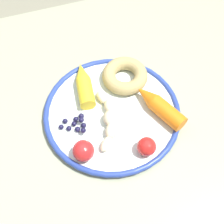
{
  "coord_description": "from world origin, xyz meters",
  "views": [
    {
      "loc": [
        -0.1,
        -0.36,
        1.33
      ],
      "look_at": [
        0.01,
        -0.03,
        0.76
      ],
      "focal_mm": 50.76,
      "sensor_mm": 36.0,
      "label": 1
    }
  ],
  "objects_px": {
    "dining_table": "(105,129)",
    "tomato_near": "(147,147)",
    "tomato_mid": "(83,151)",
    "plate": "(112,113)",
    "carrot_orange": "(159,106)",
    "carrot_yellow": "(84,84)",
    "blueberry_pile": "(76,124)",
    "banana": "(110,118)",
    "donut": "(125,76)"
  },
  "relations": [
    {
      "from": "dining_table",
      "to": "tomato_near",
      "type": "relative_size",
      "value": 27.84
    },
    {
      "from": "tomato_near",
      "to": "tomato_mid",
      "type": "xyz_separation_m",
      "value": [
        -0.12,
        0.03,
        0.0
      ]
    },
    {
      "from": "plate",
      "to": "carrot_orange",
      "type": "height_order",
      "value": "carrot_orange"
    },
    {
      "from": "carrot_yellow",
      "to": "tomato_near",
      "type": "xyz_separation_m",
      "value": [
        0.08,
        -0.19,
        0.0
      ]
    },
    {
      "from": "dining_table",
      "to": "blueberry_pile",
      "type": "height_order",
      "value": "blueberry_pile"
    },
    {
      "from": "dining_table",
      "to": "carrot_yellow",
      "type": "height_order",
      "value": "carrot_yellow"
    },
    {
      "from": "dining_table",
      "to": "tomato_mid",
      "type": "distance_m",
      "value": 0.19
    },
    {
      "from": "carrot_orange",
      "to": "banana",
      "type": "bearing_deg",
      "value": 177.05
    },
    {
      "from": "banana",
      "to": "donut",
      "type": "distance_m",
      "value": 0.11
    },
    {
      "from": "carrot_yellow",
      "to": "tomato_mid",
      "type": "height_order",
      "value": "tomato_mid"
    },
    {
      "from": "carrot_orange",
      "to": "donut",
      "type": "distance_m",
      "value": 0.11
    },
    {
      "from": "dining_table",
      "to": "banana",
      "type": "relative_size",
      "value": 7.08
    },
    {
      "from": "tomato_mid",
      "to": "tomato_near",
      "type": "bearing_deg",
      "value": -13.4
    },
    {
      "from": "donut",
      "to": "blueberry_pile",
      "type": "height_order",
      "value": "donut"
    },
    {
      "from": "donut",
      "to": "tomato_mid",
      "type": "relative_size",
      "value": 2.42
    },
    {
      "from": "banana",
      "to": "donut",
      "type": "relative_size",
      "value": 1.45
    },
    {
      "from": "donut",
      "to": "tomato_mid",
      "type": "xyz_separation_m",
      "value": [
        -0.14,
        -0.15,
        0.01
      ]
    },
    {
      "from": "dining_table",
      "to": "blueberry_pile",
      "type": "relative_size",
      "value": 18.29
    },
    {
      "from": "dining_table",
      "to": "plate",
      "type": "xyz_separation_m",
      "value": [
        0.01,
        -0.03,
        0.11
      ]
    },
    {
      "from": "plate",
      "to": "banana",
      "type": "distance_m",
      "value": 0.03
    },
    {
      "from": "plate",
      "to": "carrot_orange",
      "type": "xyz_separation_m",
      "value": [
        0.1,
        -0.03,
        0.02
      ]
    },
    {
      "from": "banana",
      "to": "carrot_yellow",
      "type": "height_order",
      "value": "carrot_yellow"
    },
    {
      "from": "banana",
      "to": "tomato_near",
      "type": "bearing_deg",
      "value": -61.28
    },
    {
      "from": "donut",
      "to": "tomato_mid",
      "type": "height_order",
      "value": "tomato_mid"
    },
    {
      "from": "banana",
      "to": "blueberry_pile",
      "type": "distance_m",
      "value": 0.07
    },
    {
      "from": "plate",
      "to": "carrot_orange",
      "type": "relative_size",
      "value": 2.23
    },
    {
      "from": "blueberry_pile",
      "to": "carrot_yellow",
      "type": "bearing_deg",
      "value": 63.87
    },
    {
      "from": "carrot_yellow",
      "to": "donut",
      "type": "xyz_separation_m",
      "value": [
        0.09,
        -0.01,
        -0.0
      ]
    },
    {
      "from": "carrot_orange",
      "to": "donut",
      "type": "bearing_deg",
      "value": 112.27
    },
    {
      "from": "tomato_mid",
      "to": "banana",
      "type": "bearing_deg",
      "value": 38.76
    },
    {
      "from": "dining_table",
      "to": "banana",
      "type": "bearing_deg",
      "value": -91.11
    },
    {
      "from": "carrot_orange",
      "to": "tomato_mid",
      "type": "bearing_deg",
      "value": -163.65
    },
    {
      "from": "banana",
      "to": "tomato_mid",
      "type": "bearing_deg",
      "value": -141.24
    },
    {
      "from": "plate",
      "to": "carrot_yellow",
      "type": "xyz_separation_m",
      "value": [
        -0.04,
        0.08,
        0.02
      ]
    },
    {
      "from": "banana",
      "to": "tomato_near",
      "type": "distance_m",
      "value": 0.1
    },
    {
      "from": "plate",
      "to": "tomato_mid",
      "type": "xyz_separation_m",
      "value": [
        -0.08,
        -0.08,
        0.02
      ]
    },
    {
      "from": "dining_table",
      "to": "carrot_orange",
      "type": "relative_size",
      "value": 7.99
    },
    {
      "from": "banana",
      "to": "blueberry_pile",
      "type": "bearing_deg",
      "value": 170.01
    },
    {
      "from": "banana",
      "to": "tomato_near",
      "type": "xyz_separation_m",
      "value": [
        0.05,
        -0.09,
        0.01
      ]
    },
    {
      "from": "carrot_orange",
      "to": "tomato_mid",
      "type": "distance_m",
      "value": 0.19
    },
    {
      "from": "dining_table",
      "to": "banana",
      "type": "distance_m",
      "value": 0.14
    },
    {
      "from": "carrot_yellow",
      "to": "tomato_mid",
      "type": "xyz_separation_m",
      "value": [
        -0.04,
        -0.16,
        0.0
      ]
    },
    {
      "from": "plate",
      "to": "donut",
      "type": "height_order",
      "value": "donut"
    },
    {
      "from": "plate",
      "to": "blueberry_pile",
      "type": "distance_m",
      "value": 0.08
    },
    {
      "from": "dining_table",
      "to": "donut",
      "type": "xyz_separation_m",
      "value": [
        0.07,
        0.05,
        0.13
      ]
    },
    {
      "from": "banana",
      "to": "blueberry_pile",
      "type": "relative_size",
      "value": 2.58
    },
    {
      "from": "plate",
      "to": "donut",
      "type": "xyz_separation_m",
      "value": [
        0.05,
        0.07,
        0.02
      ]
    },
    {
      "from": "banana",
      "to": "carrot_orange",
      "type": "bearing_deg",
      "value": -2.95
    },
    {
      "from": "plate",
      "to": "tomato_near",
      "type": "distance_m",
      "value": 0.12
    },
    {
      "from": "carrot_orange",
      "to": "blueberry_pile",
      "type": "height_order",
      "value": "carrot_orange"
    }
  ]
}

